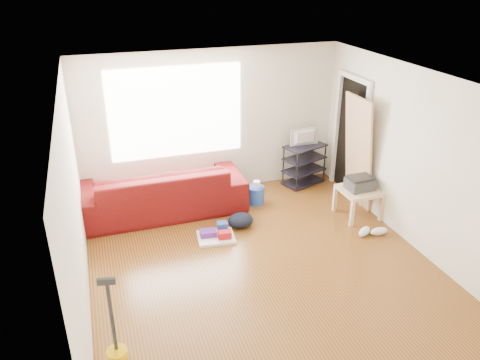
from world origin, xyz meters
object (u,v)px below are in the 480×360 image
object	(u,v)px
tv_stand	(304,164)
sofa	(163,211)
side_table	(359,193)
bucket	(255,203)
cleaning_tray	(217,234)
backpack	(241,226)

from	to	relation	value
tv_stand	sofa	bearing A→B (deg)	167.63
side_table	bucket	distance (m)	1.74
cleaning_tray	backpack	size ratio (longest dim) A/B	1.47
tv_stand	bucket	bearing A→B (deg)	-175.82
sofa	backpack	bearing A→B (deg)	141.13
backpack	tv_stand	bearing A→B (deg)	30.86
tv_stand	side_table	world-z (taller)	tv_stand
side_table	backpack	bearing A→B (deg)	172.30
tv_stand	bucket	size ratio (longest dim) A/B	2.81
sofa	cleaning_tray	world-z (taller)	sofa
bucket	cleaning_tray	bearing A→B (deg)	-136.52
sofa	side_table	bearing A→B (deg)	159.34
tv_stand	side_table	distance (m)	1.42
sofa	tv_stand	bearing A→B (deg)	-174.23
cleaning_tray	bucket	bearing A→B (deg)	43.48
sofa	cleaning_tray	distance (m)	1.24
tv_stand	backpack	distance (m)	2.00
side_table	backpack	world-z (taller)	side_table
cleaning_tray	backpack	world-z (taller)	cleaning_tray
tv_stand	bucket	world-z (taller)	tv_stand
bucket	backpack	xyz separation A→B (m)	(-0.49, -0.68, 0.00)
sofa	bucket	distance (m)	1.57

